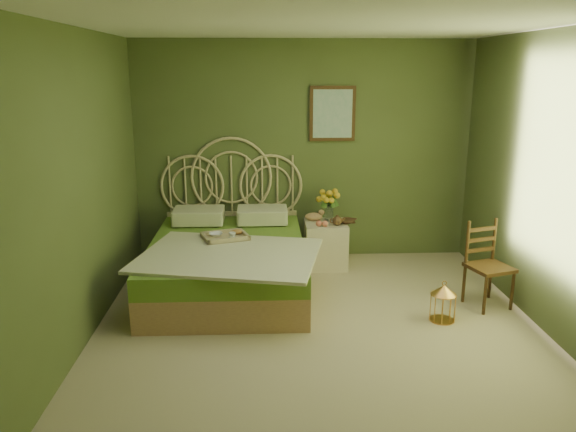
{
  "coord_description": "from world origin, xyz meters",
  "views": [
    {
      "loc": [
        -0.49,
        -4.42,
        2.27
      ],
      "look_at": [
        -0.24,
        1.0,
        0.84
      ],
      "focal_mm": 35.0,
      "sensor_mm": 36.0,
      "label": 1
    }
  ],
  "objects_px": {
    "bed": "(228,259)",
    "nightstand": "(326,237)",
    "birdcage": "(443,303)",
    "chair": "(487,259)"
  },
  "relations": [
    {
      "from": "bed",
      "to": "birdcage",
      "type": "bearing_deg",
      "value": -24.27
    },
    {
      "from": "bed",
      "to": "nightstand",
      "type": "height_order",
      "value": "bed"
    },
    {
      "from": "bed",
      "to": "nightstand",
      "type": "distance_m",
      "value": 1.28
    },
    {
      "from": "birdcage",
      "to": "nightstand",
      "type": "bearing_deg",
      "value": 120.68
    },
    {
      "from": "bed",
      "to": "birdcage",
      "type": "height_order",
      "value": "bed"
    },
    {
      "from": "nightstand",
      "to": "birdcage",
      "type": "bearing_deg",
      "value": -59.32
    },
    {
      "from": "birdcage",
      "to": "bed",
      "type": "bearing_deg",
      "value": 155.73
    },
    {
      "from": "bed",
      "to": "nightstand",
      "type": "bearing_deg",
      "value": 29.58
    },
    {
      "from": "nightstand",
      "to": "chair",
      "type": "height_order",
      "value": "nightstand"
    },
    {
      "from": "chair",
      "to": "birdcage",
      "type": "distance_m",
      "value": 0.72
    }
  ]
}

